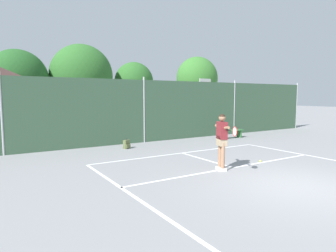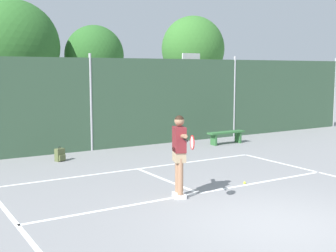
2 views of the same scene
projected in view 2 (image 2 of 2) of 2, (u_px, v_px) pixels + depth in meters
name	position (u px, v px, depth m)	size (l,w,h in m)	color
ground_plane	(276.00, 225.00, 8.29)	(120.00, 120.00, 0.00)	gray
court_markings	(252.00, 215.00, 8.84)	(8.30, 11.10, 0.01)	white
chainlink_fence	(91.00, 105.00, 15.69)	(26.09, 0.09, 3.41)	#38563D
basketball_hoop	(190.00, 82.00, 19.46)	(0.90, 0.67, 3.55)	#9E9EA3
treeline_backdrop	(31.00, 51.00, 25.17)	(26.13, 4.64, 6.69)	brown
tennis_player	(179.00, 149.00, 9.90)	(0.45, 1.40, 1.85)	silver
tennis_ball	(245.00, 183.00, 11.22)	(0.07, 0.07, 0.07)	#CCE033
backpack_olive	(60.00, 155.00, 14.00)	(0.33, 0.31, 0.46)	#566038
courtside_bench	(226.00, 135.00, 17.23)	(1.60, 0.36, 0.48)	#336B38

